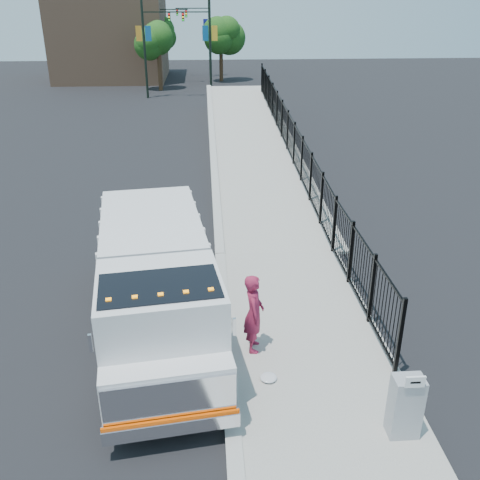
{
  "coord_description": "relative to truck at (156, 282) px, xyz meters",
  "views": [
    {
      "loc": [
        -0.37,
        -10.96,
        7.49
      ],
      "look_at": [
        0.49,
        2.0,
        1.51
      ],
      "focal_mm": 40.0,
      "sensor_mm": 36.0,
      "label": 1
    }
  ],
  "objects": [
    {
      "name": "ground",
      "position": [
        1.58,
        0.1,
        -1.48
      ],
      "size": [
        120.0,
        120.0,
        0.0
      ],
      "primitive_type": "plane",
      "color": "black",
      "rests_on": "ground"
    },
    {
      "name": "arrow_sign",
      "position": [
        4.68,
        -3.82,
        -0.0
      ],
      "size": [
        0.35,
        0.04,
        0.22
      ],
      "primitive_type": "cube",
      "color": "white",
      "rests_on": "utility_cabinet"
    },
    {
      "name": "tree_2",
      "position": [
        -2.93,
        46.6,
        2.48
      ],
      "size": [
        2.82,
        2.82,
        5.41
      ],
      "color": "#382314",
      "rests_on": "ground"
    },
    {
      "name": "building",
      "position": [
        -7.42,
        44.1,
        2.52
      ],
      "size": [
        10.0,
        10.0,
        8.0
      ],
      "primitive_type": "cube",
      "color": "#8C664C",
      "rests_on": "ground"
    },
    {
      "name": "light_pole_0",
      "position": [
        -2.93,
        32.93,
        2.88
      ],
      "size": [
        3.77,
        0.22,
        8.0
      ],
      "color": "black",
      "rests_on": "ground"
    },
    {
      "name": "debris",
      "position": [
        2.4,
        -1.94,
        -1.31
      ],
      "size": [
        0.36,
        0.36,
        0.09
      ],
      "primitive_type": "ellipsoid",
      "color": "silver",
      "rests_on": "sidewalk"
    },
    {
      "name": "iron_fence",
      "position": [
        5.13,
        12.1,
        -0.58
      ],
      "size": [
        0.1,
        28.0,
        1.8
      ],
      "primitive_type": "cube",
      "color": "black",
      "rests_on": "ground"
    },
    {
      "name": "light_pole_3",
      "position": [
        1.61,
        44.9,
        2.88
      ],
      "size": [
        3.78,
        0.22,
        8.0
      ],
      "color": "black",
      "rests_on": "ground"
    },
    {
      "name": "curb",
      "position": [
        1.58,
        -1.9,
        -1.4
      ],
      "size": [
        0.3,
        12.0,
        0.16
      ],
      "primitive_type": "cube",
      "color": "#ADAAA3",
      "rests_on": "ground"
    },
    {
      "name": "truck",
      "position": [
        0.0,
        0.0,
        0.0
      ],
      "size": [
        3.44,
        7.94,
        2.63
      ],
      "rotation": [
        0.0,
        0.0,
        0.13
      ],
      "color": "black",
      "rests_on": "ground"
    },
    {
      "name": "tree_0",
      "position": [
        -2.46,
        36.61,
        2.47
      ],
      "size": [
        2.77,
        2.77,
        5.39
      ],
      "color": "#382314",
      "rests_on": "ground"
    },
    {
      "name": "ramp",
      "position": [
        3.7,
        16.1,
        -1.48
      ],
      "size": [
        3.95,
        24.06,
        3.19
      ],
      "primitive_type": "cube",
      "rotation": [
        0.06,
        0.0,
        0.0
      ],
      "color": "#9E998E",
      "rests_on": "ground"
    },
    {
      "name": "worker",
      "position": [
        2.18,
        -0.82,
        -0.42
      ],
      "size": [
        0.49,
        0.71,
        1.87
      ],
      "primitive_type": "imported",
      "rotation": [
        0.0,
        0.0,
        1.51
      ],
      "color": "maroon",
      "rests_on": "sidewalk"
    },
    {
      "name": "utility_cabinet",
      "position": [
        4.68,
        -3.6,
        -0.74
      ],
      "size": [
        0.55,
        0.4,
        1.25
      ],
      "primitive_type": "cube",
      "color": "gray",
      "rests_on": "sidewalk"
    },
    {
      "name": "sidewalk",
      "position": [
        3.5,
        -1.9,
        -1.42
      ],
      "size": [
        3.55,
        12.0,
        0.12
      ],
      "primitive_type": "cube",
      "color": "#9E998E",
      "rests_on": "ground"
    },
    {
      "name": "light_pole_1",
      "position": [
        1.5,
        32.89,
        2.88
      ],
      "size": [
        3.77,
        0.22,
        8.0
      ],
      "color": "black",
      "rests_on": "ground"
    },
    {
      "name": "light_pole_2",
      "position": [
        -2.89,
        40.6,
        2.88
      ],
      "size": [
        3.77,
        0.22,
        8.0
      ],
      "color": "black",
      "rests_on": "ground"
    },
    {
      "name": "tree_1",
      "position": [
        2.92,
        41.64,
        2.48
      ],
      "size": [
        2.81,
        2.81,
        5.4
      ],
      "color": "#382314",
      "rests_on": "ground"
    }
  ]
}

